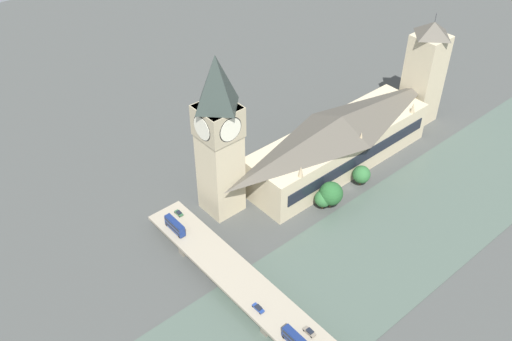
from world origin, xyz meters
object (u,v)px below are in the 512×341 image
(victoria_tower, at_px, (424,73))
(car_northbound_mid, at_px, (179,213))
(double_decker_bus_lead, at_px, (175,225))
(road_bridge, at_px, (277,316))
(double_decker_bus_rear, at_px, (297,341))
(clock_tower, at_px, (219,135))
(car_southbound_lead, at_px, (258,308))
(car_southbound_tail, at_px, (310,332))
(parliament_hall, at_px, (339,141))

(victoria_tower, relative_size, car_northbound_mid, 14.26)
(double_decker_bus_lead, relative_size, car_northbound_mid, 2.66)
(road_bridge, xyz_separation_m, double_decker_bus_rear, (-12.87, 3.68, 3.81))
(clock_tower, height_order, car_northbound_mid, clock_tower)
(car_southbound_lead, bearing_deg, car_southbound_tail, -160.29)
(victoria_tower, bearing_deg, clock_tower, 84.52)
(road_bridge, relative_size, car_northbound_mid, 34.42)
(car_northbound_mid, bearing_deg, double_decker_bus_lead, 136.90)
(car_southbound_tail, bearing_deg, double_decker_bus_rear, 96.20)
(car_northbound_mid, bearing_deg, road_bridge, 177.40)
(road_bridge, relative_size, double_decker_bus_rear, 12.09)
(road_bridge, bearing_deg, car_northbound_mid, -2.60)
(parliament_hall, relative_size, car_southbound_tail, 21.59)
(double_decker_bus_lead, bearing_deg, car_southbound_tail, -174.70)
(double_decker_bus_lead, height_order, car_southbound_tail, double_decker_bus_lead)
(car_northbound_mid, bearing_deg, parliament_hall, -100.02)
(double_decker_bus_rear, bearing_deg, car_northbound_mid, -5.00)
(clock_tower, height_order, victoria_tower, clock_tower)
(clock_tower, bearing_deg, car_southbound_lead, 153.89)
(road_bridge, xyz_separation_m, car_northbound_mid, (60.69, -2.76, 1.82))
(car_northbound_mid, bearing_deg, victoria_tower, -95.73)
(car_northbound_mid, relative_size, car_southbound_tail, 0.91)
(car_southbound_lead, bearing_deg, victoria_tower, -73.55)
(car_northbound_mid, xyz_separation_m, car_southbound_lead, (-55.23, 6.36, 0.02))
(parliament_hall, bearing_deg, double_decker_bus_rear, 125.73)
(car_southbound_lead, xyz_separation_m, car_southbound_tail, (-17.64, -6.32, 0.02))
(victoria_tower, distance_m, road_bridge, 146.97)
(road_bridge, distance_m, double_decker_bus_rear, 13.92)
(clock_tower, xyz_separation_m, double_decker_bus_rear, (-71.08, 25.93, -28.00))
(double_decker_bus_rear, distance_m, car_northbound_mid, 73.87)
(clock_tower, xyz_separation_m, car_southbound_tail, (-70.39, 19.53, -29.95))
(parliament_hall, relative_size, road_bridge, 0.69)
(car_southbound_lead, distance_m, car_southbound_tail, 18.74)
(car_southbound_lead, bearing_deg, double_decker_bus_rear, 179.76)
(clock_tower, xyz_separation_m, car_northbound_mid, (2.48, 19.49, -29.99))
(car_southbound_lead, bearing_deg, clock_tower, -26.11)
(road_bridge, bearing_deg, victoria_tower, -71.08)
(car_southbound_tail, bearing_deg, road_bridge, 12.59)
(car_northbound_mid, bearing_deg, car_southbound_lead, 173.43)
(double_decker_bus_lead, relative_size, double_decker_bus_rear, 0.94)
(double_decker_bus_lead, height_order, car_southbound_lead, double_decker_bus_lead)
(parliament_hall, xyz_separation_m, victoria_tower, (0.05, -57.87, 13.12))
(road_bridge, relative_size, car_southbound_lead, 29.25)
(double_decker_bus_lead, bearing_deg, car_northbound_mid, -43.10)
(parliament_hall, bearing_deg, double_decker_bus_lead, 85.20)
(car_southbound_tail, bearing_deg, car_northbound_mid, -0.03)
(victoria_tower, distance_m, car_northbound_mid, 136.87)
(road_bridge, distance_m, double_decker_bus_lead, 54.33)
(clock_tower, distance_m, double_decker_bus_rear, 80.68)
(parliament_hall, relative_size, double_decker_bus_lead, 8.91)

